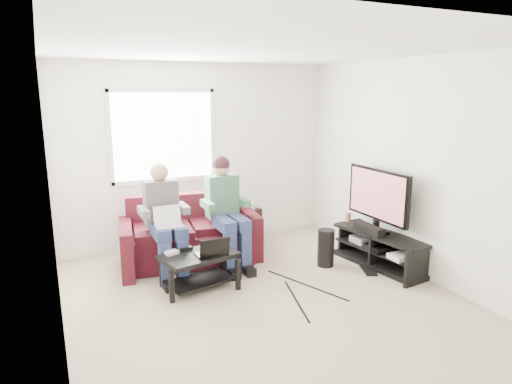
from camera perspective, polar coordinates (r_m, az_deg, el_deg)
floor at (r=5.01m, az=1.40°, el=-13.59°), size 4.50×4.50×0.00m
ceiling at (r=4.52m, az=1.59°, el=17.50°), size 4.50×4.50×0.00m
wall_back at (r=6.66m, az=-7.22°, el=4.58°), size 4.50×0.00×4.50m
wall_front at (r=2.84m, az=22.41°, el=-7.09°), size 4.50×0.00×4.50m
wall_left at (r=4.13m, az=-24.21°, el=-1.28°), size 0.00×4.50×4.50m
wall_right at (r=5.76m, az=19.61°, el=2.73°), size 0.00×4.50×4.50m
window at (r=6.47m, az=-11.49°, el=6.88°), size 1.48×0.04×1.28m
sofa at (r=6.11m, az=-8.25°, el=-5.63°), size 1.93×1.06×0.85m
person_left at (r=5.60m, az=-11.35°, el=-2.90°), size 0.40×0.71×1.35m
person_right at (r=5.83m, az=-3.78°, el=-1.44°), size 0.40×0.71×1.40m
laptop_silver at (r=5.41m, az=-10.81°, el=-3.65°), size 0.36×0.28×0.24m
coffee_table at (r=5.26m, az=-7.11°, el=-8.82°), size 0.91×0.66×0.41m
laptop_black at (r=5.15m, az=-5.62°, el=-6.54°), size 0.37×0.29×0.24m
controller_a at (r=5.25m, az=-10.49°, el=-7.46°), size 0.16×0.12×0.04m
controller_b at (r=5.35m, az=-8.78°, el=-7.01°), size 0.16×0.12×0.04m
controller_c at (r=5.44m, az=-4.62°, el=-6.57°), size 0.16×0.12×0.04m
tv_stand at (r=6.10m, az=15.22°, el=-7.17°), size 0.58×1.38×0.44m
tv at (r=5.98m, az=14.97°, el=-0.54°), size 0.12×1.10×0.81m
soundbar at (r=6.01m, az=13.89°, el=-4.45°), size 0.12×0.50×0.10m
drink_cup at (r=6.45m, az=11.44°, el=-3.08°), size 0.08×0.08×0.12m
console_white at (r=5.80m, az=17.82°, el=-7.67°), size 0.30×0.22×0.06m
console_grey at (r=6.29m, az=13.50°, el=-5.72°), size 0.34×0.26×0.08m
console_black at (r=6.04m, az=15.57°, el=-6.66°), size 0.38×0.30×0.07m
subwoofer at (r=5.96m, az=8.73°, el=-6.92°), size 0.21×0.21×0.48m
keyboard_floor at (r=6.00m, az=13.78°, el=-9.33°), size 0.29×0.44×0.02m
end_table at (r=6.78m, az=-1.28°, el=-4.05°), size 0.34×0.34×0.61m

